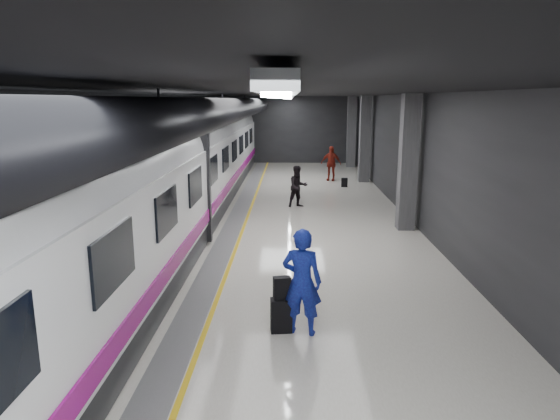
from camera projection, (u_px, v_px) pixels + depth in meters
ground at (269, 244)px, 15.14m from camera, size 40.00×40.00×0.00m
platform_hall at (260, 125)px, 15.31m from camera, size 10.02×40.02×4.51m
train at (159, 177)px, 14.76m from camera, size 3.05×38.00×4.05m
traveler_main at (302, 282)px, 9.21m from camera, size 0.83×0.63×2.04m
suitcase_main at (281, 315)px, 9.42m from camera, size 0.43×0.30×0.65m
shoulder_bag at (282, 288)px, 9.33m from camera, size 0.35×0.24×0.43m
traveler_far_a at (298, 187)px, 20.24m from camera, size 1.00×0.90×1.69m
traveler_far_b at (331, 163)px, 26.86m from camera, size 1.18×0.75×1.87m
suitcase_far at (344, 182)px, 25.05m from camera, size 0.32×0.22×0.45m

